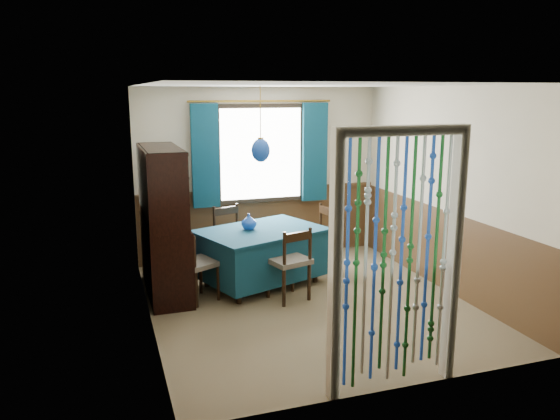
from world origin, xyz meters
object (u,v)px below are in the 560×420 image
object	(u,v)px
dining_table	(261,253)
bowl_shelf	(170,197)
chair_near	(290,261)
chair_far	(232,237)
chair_right	(317,237)
chair_left	(196,264)
pendant_lamp	(261,150)
vase_table	(249,222)
vase_sideboard	(165,210)
sideboard	(164,244)

from	to	relation	value
dining_table	bowl_shelf	bearing A→B (deg)	171.05
chair_near	dining_table	bearing A→B (deg)	89.72
dining_table	chair_far	distance (m)	0.71
chair_near	chair_right	bearing A→B (deg)	36.04
chair_far	chair_left	distance (m)	1.18
chair_far	pendant_lamp	distance (m)	1.44
chair_near	vase_table	size ratio (longest dim) A/B	4.81
chair_near	bowl_shelf	world-z (taller)	bowl_shelf
vase_table	vase_sideboard	xyz separation A→B (m)	(-1.00, 0.31, 0.17)
chair_far	chair_left	world-z (taller)	chair_far
dining_table	sideboard	xyz separation A→B (m)	(-1.20, 0.08, 0.20)
vase_sideboard	dining_table	bearing A→B (deg)	-18.21
chair_right	pendant_lamp	bearing A→B (deg)	100.41
chair_right	bowl_shelf	bearing A→B (deg)	96.77
chair_near	chair_left	xyz separation A→B (m)	(-1.06, 0.32, -0.02)
pendant_lamp	vase_sideboard	xyz separation A→B (m)	(-1.14, 0.38, -0.75)
chair_left	chair_near	bearing A→B (deg)	46.21
sideboard	pendant_lamp	world-z (taller)	pendant_lamp
vase_table	chair_near	bearing A→B (deg)	-65.53
vase_table	bowl_shelf	distance (m)	1.13
chair_far	vase_sideboard	xyz separation A→B (m)	(-0.92, -0.29, 0.51)
vase_table	pendant_lamp	bearing A→B (deg)	-23.97
chair_left	bowl_shelf	bearing A→B (deg)	-135.63
chair_left	chair_right	distance (m)	1.86
chair_near	bowl_shelf	distance (m)	1.58
chair_far	chair_right	size ratio (longest dim) A/B	0.99
bowl_shelf	dining_table	bearing A→B (deg)	10.83
bowl_shelf	chair_left	bearing A→B (deg)	-18.49
chair_left	sideboard	xyz separation A→B (m)	(-0.31, 0.38, 0.16)
pendant_lamp	vase_table	xyz separation A→B (m)	(-0.14, 0.06, -0.91)
chair_right	vase_sideboard	bearing A→B (deg)	80.19
dining_table	vase_sideboard	world-z (taller)	vase_sideboard
chair_right	sideboard	size ratio (longest dim) A/B	0.51
pendant_lamp	chair_right	bearing A→B (deg)	17.35
bowl_shelf	vase_sideboard	distance (m)	0.65
chair_left	sideboard	distance (m)	0.52
chair_left	vase_sideboard	xyz separation A→B (m)	(-0.25, 0.68, 0.53)
pendant_lamp	bowl_shelf	world-z (taller)	pendant_lamp
chair_left	vase_table	size ratio (longest dim) A/B	4.59
dining_table	chair_near	size ratio (longest dim) A/B	1.99
chair_right	bowl_shelf	world-z (taller)	bowl_shelf
chair_far	chair_left	size ratio (longest dim) A/B	1.06
chair_left	vase_table	world-z (taller)	vase_table
sideboard	vase_sideboard	world-z (taller)	sideboard
pendant_lamp	dining_table	bearing A→B (deg)	63.43
dining_table	vase_table	xyz separation A→B (m)	(-0.14, 0.06, 0.40)
chair_left	chair_far	bearing A→B (deg)	118.62
bowl_shelf	sideboard	bearing A→B (deg)	101.34
vase_sideboard	chair_right	bearing A→B (deg)	-2.86
chair_right	vase_table	size ratio (longest dim) A/B	4.91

